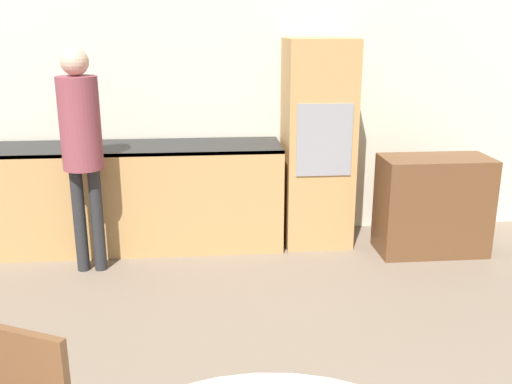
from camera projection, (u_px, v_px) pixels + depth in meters
name	position (u px, v px, depth m)	size (l,w,h in m)	color
wall_back	(237.00, 93.00, 5.12)	(6.38, 0.05, 2.60)	beige
kitchen_counter	(126.00, 196.00, 4.94)	(2.69, 0.60, 0.91)	tan
oven_unit	(317.00, 144.00, 4.97)	(0.58, 0.59, 1.78)	tan
sideboard	(433.00, 205.00, 4.84)	(0.91, 0.45, 0.83)	brown
person_standing	(81.00, 136.00, 4.28)	(0.30, 0.30, 1.73)	#262628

